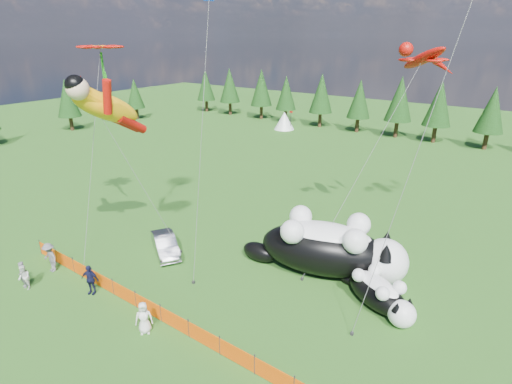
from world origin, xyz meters
TOP-DOWN VIEW (x-y plane):
  - ground at (0.00, 0.00)m, footprint 160.00×160.00m
  - safety_fence at (0.00, -3.00)m, footprint 22.06×0.06m
  - tree_line at (0.00, 45.00)m, footprint 90.00×4.00m
  - festival_tents at (11.00, 40.00)m, footprint 50.00×3.20m
  - cat_large at (6.09, 6.37)m, footprint 10.28×5.80m
  - cat_small at (9.83, 4.74)m, footprint 4.97×3.57m
  - car at (-4.15, 2.05)m, footprint 4.09×3.27m
  - spectator_a at (-8.03, -5.58)m, footprint 0.68×0.53m
  - spectator_b at (-7.74, -5.64)m, footprint 0.80×0.52m
  - spectator_c at (-4.19, -3.63)m, footprint 1.21×0.93m
  - spectator_d at (-8.34, -3.72)m, footprint 1.28×0.69m
  - spectator_e at (0.93, -4.02)m, footprint 1.00×1.00m
  - superhero_kite at (-6.06, 0.21)m, footprint 5.30×5.39m
  - gecko_kite at (8.25, 13.29)m, footprint 6.20×11.61m
  - flower_kite at (-9.08, 2.41)m, footprint 4.68×7.22m
  - diamond_kite_a at (-1.15, 4.09)m, footprint 1.58×4.37m

SIDE VIEW (x-z plane):
  - ground at x=0.00m, z-range 0.00..0.00m
  - safety_fence at x=0.00m, z-range -0.05..1.05m
  - car at x=-4.15m, z-range 0.00..1.31m
  - spectator_b at x=-7.74m, z-range 0.00..1.54m
  - spectator_a at x=-8.03m, z-range 0.00..1.67m
  - spectator_e at x=0.93m, z-range 0.00..1.76m
  - spectator_c at x=-4.19m, z-range 0.00..1.84m
  - cat_small at x=9.83m, z-range -0.05..1.90m
  - spectator_d at x=-8.34m, z-range 0.00..1.96m
  - festival_tents at x=11.00m, z-range 0.00..2.80m
  - cat_large at x=6.09m, z-range -0.09..3.70m
  - tree_line at x=0.00m, z-range 0.00..8.00m
  - superhero_kite at x=-6.06m, z-range 3.76..16.35m
  - gecko_kite at x=8.25m, z-range 4.89..20.44m
  - flower_kite at x=-9.08m, z-range 5.95..20.32m
  - diamond_kite_a at x=-1.15m, z-range 7.00..24.07m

